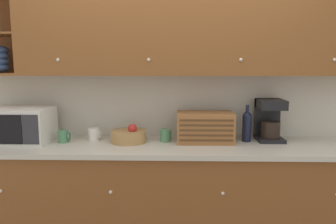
{
  "coord_description": "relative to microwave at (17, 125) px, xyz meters",
  "views": [
    {
      "loc": [
        0.07,
        -2.91,
        1.57
      ],
      "look_at": [
        0.0,
        -0.22,
        1.17
      ],
      "focal_mm": 35.0,
      "sensor_mm": 36.0,
      "label": 1
    }
  ],
  "objects": [
    {
      "name": "backsplash_panel",
      "position": [
        1.25,
        0.28,
        0.13
      ],
      "size": [
        3.28,
        0.01,
        0.55
      ],
      "color": "beige",
      "rests_on": "counter_unit"
    },
    {
      "name": "wine_bottle",
      "position": [
        1.91,
        0.08,
        -0.0
      ],
      "size": [
        0.08,
        0.08,
        0.31
      ],
      "color": "black",
      "rests_on": "counter_unit"
    },
    {
      "name": "mug_patterned_third",
      "position": [
        0.62,
        0.08,
        -0.09
      ],
      "size": [
        0.1,
        0.09,
        0.11
      ],
      "color": "silver",
      "rests_on": "counter_unit"
    },
    {
      "name": "upper_cabinets",
      "position": [
        1.4,
        0.13,
        0.75
      ],
      "size": [
        3.28,
        0.34,
        0.7
      ],
      "color": "brown",
      "rests_on": "backsplash_panel"
    },
    {
      "name": "counter_unit",
      "position": [
        1.25,
        -0.03,
        -0.61
      ],
      "size": [
        3.3,
        0.66,
        0.93
      ],
      "color": "brown",
      "rests_on": "ground_plane"
    },
    {
      "name": "wall_back",
      "position": [
        1.25,
        0.32,
        0.23
      ],
      "size": [
        5.68,
        0.06,
        2.6
      ],
      "color": "white",
      "rests_on": "ground_plane"
    },
    {
      "name": "fruit_basket",
      "position": [
        0.93,
        0.02,
        -0.09
      ],
      "size": [
        0.29,
        0.29,
        0.16
      ],
      "color": "#A87F4C",
      "rests_on": "counter_unit"
    },
    {
      "name": "bread_box",
      "position": [
        1.56,
        0.04,
        -0.02
      ],
      "size": [
        0.46,
        0.26,
        0.25
      ],
      "color": "#996033",
      "rests_on": "counter_unit"
    },
    {
      "name": "microwave",
      "position": [
        0.0,
        0.0,
        0.0
      ],
      "size": [
        0.55,
        0.38,
        0.29
      ],
      "color": "silver",
      "rests_on": "counter_unit"
    },
    {
      "name": "mug",
      "position": [
        0.39,
        0.0,
        -0.09
      ],
      "size": [
        0.1,
        0.09,
        0.1
      ],
      "color": "#4C845B",
      "rests_on": "counter_unit"
    },
    {
      "name": "mug_blue_second",
      "position": [
        1.23,
        0.06,
        -0.09
      ],
      "size": [
        0.1,
        0.09,
        0.1
      ],
      "color": "#4C845B",
      "rests_on": "counter_unit"
    },
    {
      "name": "coffee_maker",
      "position": [
        2.11,
        0.13,
        0.03
      ],
      "size": [
        0.21,
        0.25,
        0.35
      ],
      "color": "black",
      "rests_on": "counter_unit"
    }
  ]
}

